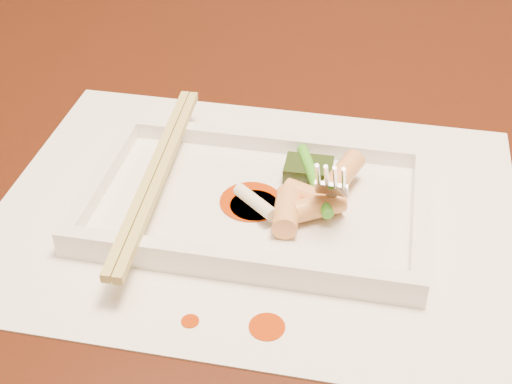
% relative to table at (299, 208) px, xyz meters
% --- Properties ---
extents(table, '(1.40, 0.90, 0.75)m').
position_rel_table_xyz_m(table, '(0.00, 0.00, 0.00)').
color(table, black).
rests_on(table, ground).
extents(placemat, '(0.40, 0.30, 0.00)m').
position_rel_table_xyz_m(placemat, '(-0.02, -0.13, 0.10)').
color(placemat, white).
rests_on(placemat, table).
extents(sauce_splatter_a, '(0.02, 0.02, 0.00)m').
position_rel_table_xyz_m(sauce_splatter_a, '(0.01, -0.25, 0.10)').
color(sauce_splatter_a, '#A83104').
rests_on(sauce_splatter_a, placemat).
extents(sauce_splatter_b, '(0.01, 0.01, 0.00)m').
position_rel_table_xyz_m(sauce_splatter_b, '(-0.04, -0.25, 0.10)').
color(sauce_splatter_b, '#A83104').
rests_on(sauce_splatter_b, placemat).
extents(plate_base, '(0.26, 0.16, 0.01)m').
position_rel_table_xyz_m(plate_base, '(-0.02, -0.13, 0.11)').
color(plate_base, white).
rests_on(plate_base, placemat).
extents(plate_rim_far, '(0.26, 0.01, 0.01)m').
position_rel_table_xyz_m(plate_rim_far, '(-0.02, -0.06, 0.12)').
color(plate_rim_far, white).
rests_on(plate_rim_far, plate_base).
extents(plate_rim_near, '(0.26, 0.01, 0.01)m').
position_rel_table_xyz_m(plate_rim_near, '(-0.02, -0.21, 0.12)').
color(plate_rim_near, white).
rests_on(plate_rim_near, plate_base).
extents(plate_rim_left, '(0.01, 0.14, 0.01)m').
position_rel_table_xyz_m(plate_rim_left, '(-0.14, -0.13, 0.12)').
color(plate_rim_left, white).
rests_on(plate_rim_left, plate_base).
extents(plate_rim_right, '(0.01, 0.14, 0.01)m').
position_rel_table_xyz_m(plate_rim_right, '(0.11, -0.13, 0.12)').
color(plate_rim_right, white).
rests_on(plate_rim_right, plate_base).
extents(veg_piece, '(0.04, 0.03, 0.01)m').
position_rel_table_xyz_m(veg_piece, '(0.02, -0.09, 0.12)').
color(veg_piece, black).
rests_on(veg_piece, plate_base).
extents(scallion_white, '(0.04, 0.03, 0.01)m').
position_rel_table_xyz_m(scallion_white, '(-0.02, -0.15, 0.12)').
color(scallion_white, '#EAEACC').
rests_on(scallion_white, plate_base).
extents(scallion_green, '(0.04, 0.08, 0.01)m').
position_rel_table_xyz_m(scallion_green, '(0.02, -0.11, 0.12)').
color(scallion_green, '#2F9117').
rests_on(scallion_green, plate_base).
extents(chopstick_a, '(0.02, 0.24, 0.01)m').
position_rel_table_xyz_m(chopstick_a, '(-0.10, -0.13, 0.13)').
color(chopstick_a, tan).
rests_on(chopstick_a, plate_rim_near).
extents(chopstick_b, '(0.02, 0.24, 0.01)m').
position_rel_table_xyz_m(chopstick_b, '(-0.09, -0.13, 0.13)').
color(chopstick_b, tan).
rests_on(chopstick_b, plate_rim_near).
extents(fork, '(0.09, 0.10, 0.14)m').
position_rel_table_xyz_m(fork, '(0.05, -0.12, 0.18)').
color(fork, silver).
rests_on(fork, plate_base).
extents(sauce_blob_0, '(0.04, 0.04, 0.00)m').
position_rel_table_xyz_m(sauce_blob_0, '(-0.02, -0.14, 0.11)').
color(sauce_blob_0, '#A83104').
rests_on(sauce_blob_0, plate_base).
extents(sauce_blob_1, '(0.05, 0.05, 0.00)m').
position_rel_table_xyz_m(sauce_blob_1, '(-0.02, -0.13, 0.11)').
color(sauce_blob_1, '#A83104').
rests_on(sauce_blob_1, plate_base).
extents(rice_cake_0, '(0.04, 0.03, 0.02)m').
position_rel_table_xyz_m(rice_cake_0, '(0.02, -0.13, 0.12)').
color(rice_cake_0, '#EBB76D').
rests_on(rice_cake_0, plate_base).
extents(rice_cake_1, '(0.04, 0.04, 0.02)m').
position_rel_table_xyz_m(rice_cake_1, '(0.03, -0.14, 0.12)').
color(rice_cake_1, '#EBB76D').
rests_on(rice_cake_1, plate_base).
extents(rice_cake_2, '(0.03, 0.05, 0.02)m').
position_rel_table_xyz_m(rice_cake_2, '(0.04, -0.11, 0.13)').
color(rice_cake_2, '#EBB76D').
rests_on(rice_cake_2, plate_base).
extents(rice_cake_3, '(0.02, 0.04, 0.02)m').
position_rel_table_xyz_m(rice_cake_3, '(0.01, -0.15, 0.12)').
color(rice_cake_3, '#EBB76D').
rests_on(rice_cake_3, plate_base).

